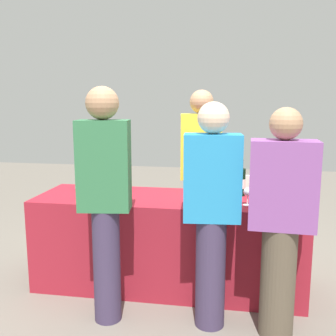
{
  "coord_description": "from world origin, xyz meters",
  "views": [
    {
      "loc": [
        0.52,
        -3.1,
        1.58
      ],
      "look_at": [
        0.0,
        0.0,
        1.03
      ],
      "focal_mm": 41.02,
      "sensor_mm": 36.0,
      "label": 1
    }
  ],
  "objects_px": {
    "wine_bottle_2": "(125,178)",
    "wine_glass_3": "(248,193)",
    "guest_2": "(281,219)",
    "guest_1": "(212,209)",
    "wine_bottle_6": "(273,184)",
    "server_pouring": "(201,170)",
    "wine_glass_4": "(268,193)",
    "wine_bottle_5": "(241,182)",
    "wine_glass_1": "(112,185)",
    "guest_0": "(105,196)",
    "wine_bottle_4": "(219,183)",
    "wine_glass_0": "(79,188)",
    "wine_bottle_1": "(104,178)",
    "wine_bottle_3": "(208,180)",
    "wine_glass_2": "(214,192)",
    "wine_bottle_0": "(81,177)",
    "menu_board": "(244,214)"
  },
  "relations": [
    {
      "from": "wine_glass_0",
      "to": "guest_0",
      "type": "xyz_separation_m",
      "value": [
        0.37,
        -0.45,
        0.06
      ]
    },
    {
      "from": "wine_bottle_4",
      "to": "wine_bottle_5",
      "type": "xyz_separation_m",
      "value": [
        0.19,
        0.08,
        0.0
      ]
    },
    {
      "from": "wine_bottle_3",
      "to": "wine_bottle_4",
      "type": "height_order",
      "value": "wine_bottle_3"
    },
    {
      "from": "wine_bottle_2",
      "to": "wine_glass_4",
      "type": "xyz_separation_m",
      "value": [
        1.22,
        -0.28,
        -0.02
      ]
    },
    {
      "from": "wine_bottle_0",
      "to": "wine_glass_2",
      "type": "bearing_deg",
      "value": -14.52
    },
    {
      "from": "wine_glass_0",
      "to": "wine_glass_3",
      "type": "bearing_deg",
      "value": 0.59
    },
    {
      "from": "wine_bottle_3",
      "to": "wine_glass_1",
      "type": "bearing_deg",
      "value": -161.97
    },
    {
      "from": "wine_bottle_4",
      "to": "wine_glass_0",
      "type": "relative_size",
      "value": 2.55
    },
    {
      "from": "wine_bottle_6",
      "to": "guest_1",
      "type": "distance_m",
      "value": 0.86
    },
    {
      "from": "wine_glass_1",
      "to": "wine_glass_3",
      "type": "bearing_deg",
      "value": -4.09
    },
    {
      "from": "wine_bottle_1",
      "to": "menu_board",
      "type": "relative_size",
      "value": 0.38
    },
    {
      "from": "wine_bottle_4",
      "to": "wine_glass_1",
      "type": "height_order",
      "value": "wine_bottle_4"
    },
    {
      "from": "wine_bottle_1",
      "to": "wine_bottle_2",
      "type": "distance_m",
      "value": 0.21
    },
    {
      "from": "wine_bottle_4",
      "to": "wine_bottle_6",
      "type": "relative_size",
      "value": 1.04
    },
    {
      "from": "wine_bottle_3",
      "to": "wine_glass_2",
      "type": "bearing_deg",
      "value": -77.18
    },
    {
      "from": "wine_bottle_4",
      "to": "guest_1",
      "type": "height_order",
      "value": "guest_1"
    },
    {
      "from": "guest_1",
      "to": "wine_bottle_6",
      "type": "bearing_deg",
      "value": 51.55
    },
    {
      "from": "wine_glass_0",
      "to": "wine_glass_4",
      "type": "distance_m",
      "value": 1.53
    },
    {
      "from": "wine_bottle_2",
      "to": "wine_glass_3",
      "type": "xyz_separation_m",
      "value": [
        1.06,
        -0.29,
        -0.02
      ]
    },
    {
      "from": "wine_bottle_2",
      "to": "guest_0",
      "type": "relative_size",
      "value": 0.2
    },
    {
      "from": "wine_glass_3",
      "to": "wine_glass_4",
      "type": "distance_m",
      "value": 0.16
    },
    {
      "from": "wine_glass_0",
      "to": "wine_glass_4",
      "type": "relative_size",
      "value": 0.88
    },
    {
      "from": "wine_bottle_6",
      "to": "server_pouring",
      "type": "height_order",
      "value": "server_pouring"
    },
    {
      "from": "wine_bottle_6",
      "to": "menu_board",
      "type": "xyz_separation_m",
      "value": [
        -0.2,
        0.68,
        -0.48
      ]
    },
    {
      "from": "wine_glass_0",
      "to": "guest_2",
      "type": "xyz_separation_m",
      "value": [
        1.57,
        -0.44,
        -0.05
      ]
    },
    {
      "from": "wine_bottle_5",
      "to": "guest_2",
      "type": "relative_size",
      "value": 0.21
    },
    {
      "from": "wine_bottle_5",
      "to": "wine_glass_4",
      "type": "relative_size",
      "value": 2.28
    },
    {
      "from": "wine_bottle_4",
      "to": "wine_glass_3",
      "type": "relative_size",
      "value": 2.29
    },
    {
      "from": "wine_bottle_2",
      "to": "wine_bottle_5",
      "type": "xyz_separation_m",
      "value": [
        1.02,
        0.02,
        -0.0
      ]
    },
    {
      "from": "wine_bottle_3",
      "to": "guest_1",
      "type": "height_order",
      "value": "guest_1"
    },
    {
      "from": "wine_bottle_0",
      "to": "wine_bottle_5",
      "type": "bearing_deg",
      "value": -0.89
    },
    {
      "from": "wine_bottle_0",
      "to": "wine_bottle_4",
      "type": "bearing_deg",
      "value": -4.42
    },
    {
      "from": "wine_bottle_0",
      "to": "menu_board",
      "type": "bearing_deg",
      "value": 23.2
    },
    {
      "from": "guest_2",
      "to": "wine_glass_3",
      "type": "bearing_deg",
      "value": 116.67
    },
    {
      "from": "wine_bottle_1",
      "to": "wine_glass_4",
      "type": "height_order",
      "value": "wine_bottle_1"
    },
    {
      "from": "wine_bottle_4",
      "to": "wine_glass_0",
      "type": "height_order",
      "value": "wine_bottle_4"
    },
    {
      "from": "wine_glass_1",
      "to": "guest_1",
      "type": "height_order",
      "value": "guest_1"
    },
    {
      "from": "wine_bottle_6",
      "to": "wine_glass_4",
      "type": "distance_m",
      "value": 0.3
    },
    {
      "from": "guest_0",
      "to": "wine_glass_3",
      "type": "bearing_deg",
      "value": 17.03
    },
    {
      "from": "wine_bottle_1",
      "to": "guest_2",
      "type": "xyz_separation_m",
      "value": [
        1.47,
        -0.78,
        -0.07
      ]
    },
    {
      "from": "wine_bottle_2",
      "to": "guest_2",
      "type": "xyz_separation_m",
      "value": [
        1.26,
        -0.74,
        -0.08
      ]
    },
    {
      "from": "wine_bottle_1",
      "to": "wine_glass_0",
      "type": "distance_m",
      "value": 0.36
    },
    {
      "from": "wine_glass_4",
      "to": "guest_0",
      "type": "xyz_separation_m",
      "value": [
        -1.15,
        -0.47,
        0.05
      ]
    },
    {
      "from": "wine_glass_1",
      "to": "wine_bottle_2",
      "type": "bearing_deg",
      "value": 76.98
    },
    {
      "from": "wine_bottle_2",
      "to": "menu_board",
      "type": "bearing_deg",
      "value": 32.74
    },
    {
      "from": "wine_bottle_5",
      "to": "menu_board",
      "type": "distance_m",
      "value": 0.83
    },
    {
      "from": "server_pouring",
      "to": "wine_bottle_4",
      "type": "bearing_deg",
      "value": 105.36
    },
    {
      "from": "wine_glass_1",
      "to": "guest_0",
      "type": "relative_size",
      "value": 0.09
    },
    {
      "from": "wine_glass_4",
      "to": "server_pouring",
      "type": "bearing_deg",
      "value": 128.98
    },
    {
      "from": "wine_bottle_0",
      "to": "wine_glass_1",
      "type": "height_order",
      "value": "wine_bottle_0"
    }
  ]
}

